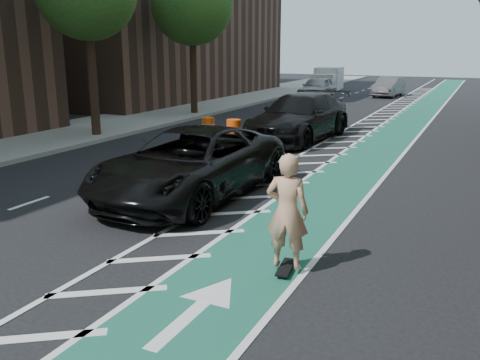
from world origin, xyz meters
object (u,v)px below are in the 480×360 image
Objects in this scene: skateboarder at (287,211)px; suv_far at (299,117)px; suv_near at (191,163)px; barrel_a at (234,132)px.

skateboarder is 12.66m from suv_far.
suv_near is 0.98× the size of suv_far.
skateboarder reaches higher than barrel_a.
skateboarder is 4.87m from suv_near.
barrel_a is at bearing -127.62° from suv_far.
suv_far reaches higher than barrel_a.
barrel_a is (-2.20, 6.77, -0.40)m from suv_near.
suv_near is 7.13m from barrel_a.
suv_near is 8.86m from suv_far.
suv_far reaches higher than suv_near.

